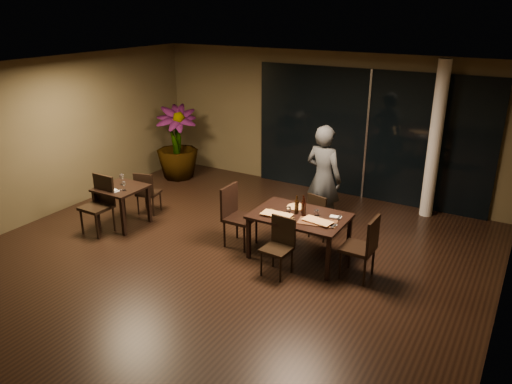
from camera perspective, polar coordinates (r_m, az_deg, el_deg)
The scene contains 31 objects.
ground at distance 8.14m, azimuth -4.05°, elevation -8.00°, with size 8.00×8.00×0.00m, color black.
wall_back at distance 10.98m, azimuth 7.82°, elevation 7.91°, with size 8.00×0.10×3.00m, color #443B24.
wall_left at distance 10.31m, azimuth -23.33°, elevation 5.55°, with size 0.10×8.00×3.00m, color #443B24.
ceiling at distance 7.19m, azimuth -4.67°, elevation 13.59°, with size 8.00×8.00×0.04m, color silver.
window_panel at distance 10.60m, azimuth 12.59°, elevation 6.30°, with size 5.00×0.06×2.70m, color black.
column at distance 9.94m, azimuth 19.77°, elevation 5.52°, with size 0.24×0.24×3.00m, color silver.
main_table at distance 8.01m, azimuth 5.01°, elevation -3.12°, with size 1.50×1.00×0.75m.
side_table at distance 9.52m, azimuth -15.14°, elevation -0.17°, with size 0.80×0.80×0.75m.
chair_main_far at distance 8.78m, azimuth 7.31°, elevation -2.49°, with size 0.47×0.47×0.84m.
chair_main_near at distance 7.62m, azimuth 2.71°, elevation -5.84°, with size 0.44×0.44×0.89m.
chair_main_left at distance 8.47m, azimuth -2.35°, elevation -2.36°, with size 0.49×0.49×1.05m.
chair_main_right at distance 7.59m, azimuth 12.24°, elevation -5.91°, with size 0.47×0.47×1.01m.
chair_side_far at distance 9.96m, azimuth -12.40°, elevation 0.13°, with size 0.49×0.49×0.86m.
chair_side_near at distance 9.39m, azimuth -17.42°, elevation -1.00°, with size 0.49×0.49×1.04m.
diner at distance 9.01m, azimuth 7.71°, elevation 1.56°, with size 0.66×0.44×1.95m, color #292C2E.
potted_plant at distance 11.85m, azimuth -9.03°, elevation 5.58°, with size 0.93×0.93×1.71m, color #1F4617.
pizza_board_left at distance 7.92m, azimuth 2.39°, elevation -2.71°, with size 0.52×0.26×0.01m, color #4E3619.
pizza_board_right at distance 7.74m, azimuth 7.04°, elevation -3.45°, with size 0.59×0.30×0.01m, color #442716.
oblong_pizza_left at distance 7.91m, azimuth 2.39°, elevation -2.60°, with size 0.47×0.22×0.02m, color maroon, non-canonical shape.
oblong_pizza_right at distance 7.73m, azimuth 7.05°, elevation -3.34°, with size 0.44×0.20×0.02m, color maroon, non-canonical shape.
round_pizza at distance 8.26m, azimuth 4.64°, elevation -1.73°, with size 0.31×0.31×0.01m, color #B13013.
bottle_a at distance 7.97m, azimuth 4.67°, elevation -1.47°, with size 0.07×0.07×0.30m, color black, non-canonical shape.
bottle_b at distance 7.88m, azimuth 5.48°, elevation -1.76°, with size 0.07×0.07×0.31m, color black, non-canonical shape.
bottle_c at distance 8.01m, azimuth 5.43°, elevation -1.42°, with size 0.07×0.07×0.30m, color black, non-canonical shape.
tumbler_left at distance 8.08m, azimuth 3.77°, elevation -2.00°, with size 0.07×0.07×0.08m, color white.
tumbler_right at distance 7.99m, azimuth 6.95°, elevation -2.37°, with size 0.07×0.07×0.09m, color white.
napkin_near at distance 7.66m, azimuth 8.49°, elevation -3.78°, with size 0.18×0.10×0.01m, color white.
napkin_far at distance 7.96m, azimuth 9.09°, elevation -2.83°, with size 0.18×0.10×0.01m, color silver.
wine_glass_a at distance 9.58m, azimuth -15.06°, elevation 1.40°, with size 0.09×0.09×0.20m, color white, non-canonical shape.
wine_glass_b at distance 9.28m, azimuth -14.85°, elevation 0.69°, with size 0.07×0.07×0.16m, color white, non-canonical shape.
side_napkin at distance 9.31m, azimuth -15.87°, elevation 0.15°, with size 0.18×0.11×0.01m, color silver.
Camera 1 is at (4.09, -5.85, 3.92)m, focal length 35.00 mm.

